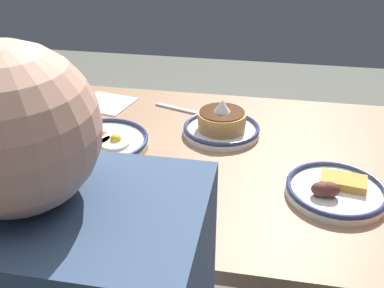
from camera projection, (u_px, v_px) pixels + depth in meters
dining_table at (163, 196)px, 1.18m from camera, size 1.27×0.77×0.74m
plate_near_main at (222, 125)px, 1.17m from camera, size 0.20×0.20×0.10m
plate_center_pancakes at (102, 142)px, 1.12m from camera, size 0.24×0.24×0.04m
plate_far_side at (335, 190)px, 0.93m from camera, size 0.21×0.21×0.05m
paper_napkin at (106, 103)px, 1.36m from camera, size 0.18×0.17×0.00m
fork_near at (138, 193)px, 0.94m from camera, size 0.20×0.03×0.01m
tea_spoon at (190, 111)px, 1.30m from camera, size 0.18×0.07×0.01m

